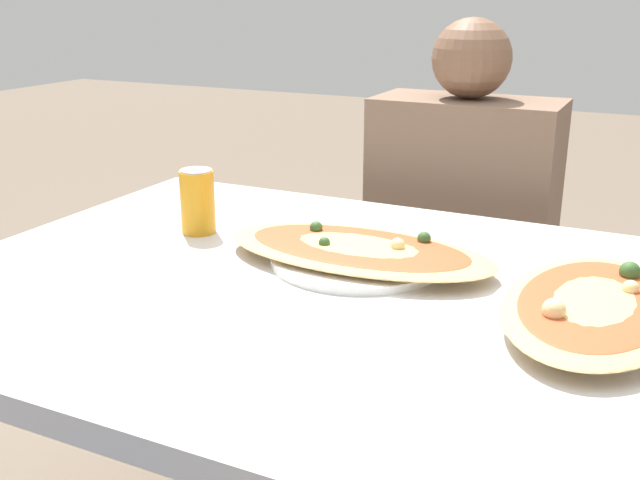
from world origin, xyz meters
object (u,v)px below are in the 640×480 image
object	(u,v)px
dining_table	(293,317)
soda_can	(198,201)
pizza_main	(358,252)
chair_far_seated	(468,272)
person_seated	(460,218)
pizza_second	(593,308)

from	to	relation	value
dining_table	soda_can	bearing A→B (deg)	154.25
soda_can	dining_table	bearing A→B (deg)	-25.75
dining_table	pizza_main	size ratio (longest dim) A/B	2.39
dining_table	pizza_main	bearing A→B (deg)	57.91
dining_table	chair_far_seated	bearing A→B (deg)	83.55
pizza_main	soda_can	world-z (taller)	soda_can
dining_table	person_seated	size ratio (longest dim) A/B	1.03
person_seated	pizza_second	bearing A→B (deg)	119.62
person_seated	pizza_second	world-z (taller)	person_seated
pizza_main	soda_can	size ratio (longest dim) A/B	3.91
person_seated	soda_can	distance (m)	0.69
dining_table	pizza_second	world-z (taller)	pizza_second
chair_far_seated	person_seated	world-z (taller)	person_seated
pizza_main	soda_can	xyz separation A→B (m)	(-0.35, 0.02, 0.04)
chair_far_seated	pizza_second	size ratio (longest dim) A/B	1.97
dining_table	pizza_main	world-z (taller)	pizza_main
dining_table	pizza_main	xyz separation A→B (m)	(0.07, 0.11, 0.09)
soda_can	chair_far_seated	bearing A→B (deg)	61.44
chair_far_seated	soda_can	distance (m)	0.83
dining_table	pizza_second	distance (m)	0.48
person_seated	pizza_main	distance (m)	0.59
dining_table	soda_can	size ratio (longest dim) A/B	9.34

